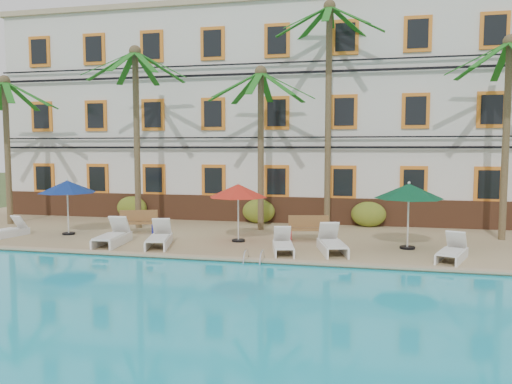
% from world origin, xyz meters
% --- Properties ---
extents(ground, '(100.00, 100.00, 0.00)m').
position_xyz_m(ground, '(0.00, 0.00, 0.00)').
color(ground, '#384C23').
rests_on(ground, ground).
extents(pool_deck, '(30.00, 12.00, 0.25)m').
position_xyz_m(pool_deck, '(0.00, 5.00, 0.12)').
color(pool_deck, tan).
rests_on(pool_deck, ground).
extents(swimming_pool, '(26.00, 12.00, 0.20)m').
position_xyz_m(swimming_pool, '(0.00, -7.00, 0.10)').
color(swimming_pool, '#1BB2D0').
rests_on(swimming_pool, ground).
extents(pool_coping, '(30.00, 0.35, 0.06)m').
position_xyz_m(pool_coping, '(0.00, -0.90, 0.28)').
color(pool_coping, tan).
rests_on(pool_coping, pool_deck).
extents(hotel_building, '(25.40, 6.44, 10.22)m').
position_xyz_m(hotel_building, '(0.00, 9.98, 5.37)').
color(hotel_building, silver).
rests_on(hotel_building, pool_deck).
extents(palm_a, '(4.46, 4.46, 6.63)m').
position_xyz_m(palm_a, '(-10.21, 4.00, 4.60)').
color(palm_a, brown).
rests_on(palm_a, pool_deck).
extents(palm_b, '(4.46, 4.46, 7.71)m').
position_xyz_m(palm_b, '(-4.05, 4.24, 5.23)').
color(palm_b, brown).
rests_on(palm_b, pool_deck).
extents(palm_c, '(4.46, 4.46, 6.79)m').
position_xyz_m(palm_c, '(1.20, 4.85, 4.69)').
color(palm_c, brown).
rests_on(palm_c, pool_deck).
extents(palm_d, '(4.46, 4.46, 9.47)m').
position_xyz_m(palm_d, '(3.90, 5.71, 6.23)').
color(palm_d, brown).
rests_on(palm_d, pool_deck).
extents(palm_e, '(4.46, 4.46, 7.53)m').
position_xyz_m(palm_e, '(10.50, 4.57, 5.12)').
color(palm_e, brown).
rests_on(palm_e, pool_deck).
extents(shrub_left, '(1.50, 0.90, 1.10)m').
position_xyz_m(shrub_left, '(-5.52, 6.60, 0.80)').
color(shrub_left, '#20631C').
rests_on(shrub_left, pool_deck).
extents(shrub_mid, '(1.50, 0.90, 1.10)m').
position_xyz_m(shrub_mid, '(0.74, 6.60, 0.80)').
color(shrub_mid, '#20631C').
rests_on(shrub_mid, pool_deck).
extents(shrub_right, '(1.50, 0.90, 1.10)m').
position_xyz_m(shrub_right, '(5.63, 6.60, 0.80)').
color(shrub_right, '#20631C').
rests_on(shrub_right, pool_deck).
extents(umbrella_blue, '(2.22, 2.22, 2.22)m').
position_xyz_m(umbrella_blue, '(-6.00, 2.06, 2.14)').
color(umbrella_blue, black).
rests_on(umbrella_blue, pool_deck).
extents(umbrella_red, '(2.18, 2.18, 2.18)m').
position_xyz_m(umbrella_red, '(0.96, 2.07, 2.11)').
color(umbrella_red, black).
rests_on(umbrella_red, pool_deck).
extents(umbrella_green, '(2.29, 2.29, 2.30)m').
position_xyz_m(umbrella_green, '(6.91, 2.01, 2.20)').
color(umbrella_green, black).
rests_on(umbrella_green, pool_deck).
extents(lounger_a, '(0.91, 1.73, 0.78)m').
position_xyz_m(lounger_a, '(-7.99, 1.10, 0.50)').
color(lounger_a, white).
rests_on(lounger_a, pool_deck).
extents(lounger_b, '(0.93, 2.10, 0.96)m').
position_xyz_m(lounger_b, '(-3.23, 0.49, 0.56)').
color(lounger_b, white).
rests_on(lounger_b, pool_deck).
extents(lounger_c, '(1.17, 2.08, 0.93)m').
position_xyz_m(lounger_c, '(-1.51, 0.59, 0.55)').
color(lounger_c, white).
rests_on(lounger_c, pool_deck).
extents(lounger_d, '(1.00, 1.85, 0.83)m').
position_xyz_m(lounger_d, '(2.89, 0.41, 0.52)').
color(lounger_d, white).
rests_on(lounger_d, pool_deck).
extents(lounger_e, '(1.19, 2.12, 0.95)m').
position_xyz_m(lounger_e, '(4.44, 0.81, 0.56)').
color(lounger_e, white).
rests_on(lounger_e, pool_deck).
extents(lounger_f, '(1.22, 1.90, 0.85)m').
position_xyz_m(lounger_f, '(8.10, 0.45, 0.53)').
color(lounger_f, white).
rests_on(lounger_f, pool_deck).
extents(bench_left, '(1.57, 0.92, 0.93)m').
position_xyz_m(bench_left, '(-3.46, 2.88, 0.72)').
color(bench_left, olive).
rests_on(bench_left, pool_deck).
extents(bench_right, '(1.56, 0.76, 0.93)m').
position_xyz_m(bench_right, '(3.42, 2.77, 0.72)').
color(bench_right, olive).
rests_on(bench_right, pool_deck).
extents(pool_ladder, '(0.54, 0.74, 0.74)m').
position_xyz_m(pool_ladder, '(2.24, -1.00, 0.25)').
color(pool_ladder, silver).
rests_on(pool_ladder, ground).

